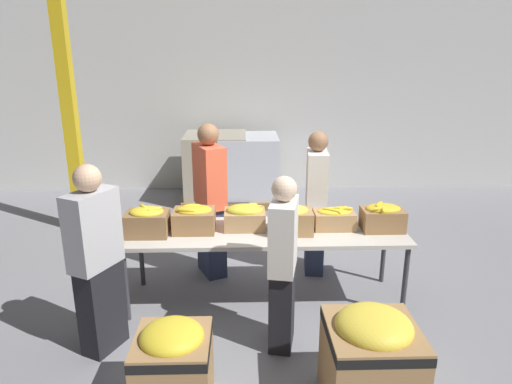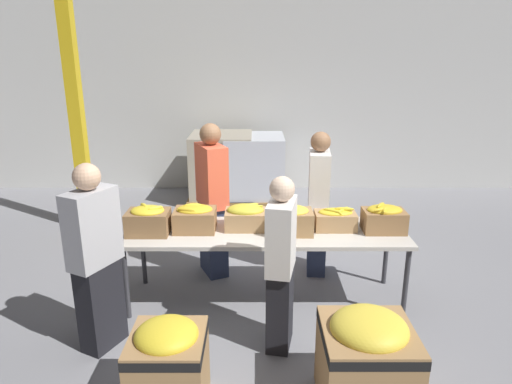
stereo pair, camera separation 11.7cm
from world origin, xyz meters
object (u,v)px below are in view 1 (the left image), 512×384
(donation_bin_0, at_px, (174,365))
(support_pillar, at_px, (67,88))
(banana_box_0, at_px, (147,221))
(banana_box_4, at_px, (334,218))
(banana_box_3, at_px, (291,219))
(banana_box_1, at_px, (194,218))
(volunteer_3, at_px, (97,262))
(pallet_stack_0, at_px, (248,170))
(donation_bin_1, at_px, (371,357))
(volunteer_2, at_px, (316,204))
(banana_box_2, at_px, (245,216))
(banana_box_5, at_px, (382,217))
(volunteer_0, at_px, (210,202))
(pallet_stack_1, at_px, (216,169))
(sorting_table, at_px, (265,235))
(volunteer_1, at_px, (283,265))

(donation_bin_0, xyz_separation_m, support_pillar, (-1.82, 3.51, 1.63))
(banana_box_0, bearing_deg, banana_box_4, 3.72)
(banana_box_3, bearing_deg, banana_box_0, -179.37)
(banana_box_1, height_order, banana_box_4, banana_box_1)
(volunteer_3, relative_size, pallet_stack_0, 1.45)
(banana_box_0, height_order, donation_bin_1, banana_box_0)
(volunteer_3, relative_size, donation_bin_0, 2.38)
(donation_bin_1, bearing_deg, banana_box_0, 141.84)
(banana_box_4, bearing_deg, banana_box_3, -166.85)
(donation_bin_0, bearing_deg, banana_box_4, 47.77)
(banana_box_0, xyz_separation_m, banana_box_3, (1.39, 0.02, -0.00))
(banana_box_0, height_order, volunteer_2, volunteer_2)
(banana_box_1, xyz_separation_m, volunteer_3, (-0.72, -0.79, -0.08))
(banana_box_2, relative_size, support_pillar, 0.10)
(volunteer_3, bearing_deg, banana_box_5, -47.12)
(banana_box_3, bearing_deg, volunteer_0, 141.29)
(banana_box_4, height_order, donation_bin_1, banana_box_4)
(banana_box_1, distance_m, banana_box_4, 1.40)
(banana_box_4, bearing_deg, pallet_stack_1, 112.87)
(sorting_table, xyz_separation_m, volunteer_1, (0.11, -0.77, 0.05))
(volunteer_3, bearing_deg, banana_box_3, -40.37)
(banana_box_0, height_order, pallet_stack_1, pallet_stack_1)
(banana_box_4, bearing_deg, banana_box_0, -176.28)
(banana_box_4, xyz_separation_m, volunteer_0, (-1.28, 0.56, -0.01))
(banana_box_2, distance_m, pallet_stack_1, 3.27)
(pallet_stack_0, xyz_separation_m, pallet_stack_1, (-0.55, 0.03, 0.01))
(banana_box_0, xyz_separation_m, pallet_stack_1, (0.47, 3.36, -0.34))
(donation_bin_1, xyz_separation_m, pallet_stack_0, (-0.80, 4.76, 0.15))
(banana_box_1, relative_size, donation_bin_1, 0.53)
(banana_box_5, bearing_deg, banana_box_2, 176.55)
(volunteer_2, bearing_deg, volunteer_0, -82.39)
(volunteer_1, distance_m, support_pillar, 4.03)
(volunteer_3, relative_size, donation_bin_1, 2.15)
(banana_box_0, distance_m, support_pillar, 2.73)
(banana_box_2, bearing_deg, sorting_table, -19.69)
(volunteer_0, xyz_separation_m, donation_bin_0, (-0.13, -2.11, -0.50))
(volunteer_0, bearing_deg, volunteer_3, -55.48)
(volunteer_0, xyz_separation_m, donation_bin_1, (1.26, -2.11, -0.46))
(banana_box_1, relative_size, pallet_stack_1, 0.35)
(pallet_stack_0, bearing_deg, sorting_table, -87.84)
(volunteer_2, xyz_separation_m, volunteer_3, (-2.03, -1.42, -0.00))
(support_pillar, height_order, pallet_stack_0, support_pillar)
(volunteer_1, xyz_separation_m, donation_bin_0, (-0.82, -0.74, -0.39))
(pallet_stack_0, bearing_deg, banana_box_5, -68.54)
(banana_box_1, height_order, pallet_stack_0, pallet_stack_0)
(banana_box_4, relative_size, pallet_stack_1, 0.35)
(banana_box_2, bearing_deg, pallet_stack_1, 98.34)
(banana_box_0, height_order, banana_box_4, banana_box_0)
(banana_box_0, bearing_deg, banana_box_1, 11.23)
(volunteer_0, relative_size, volunteer_2, 1.06)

